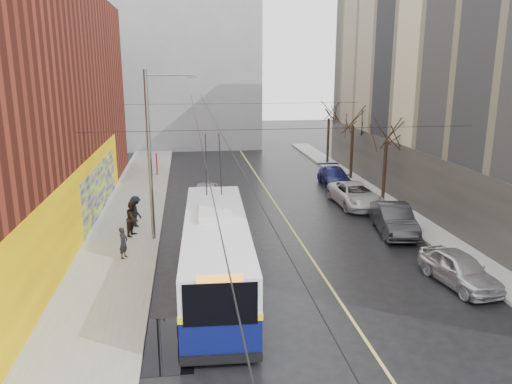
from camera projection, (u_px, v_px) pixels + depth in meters
ground at (314, 325)px, 18.13m from camera, size 140.00×140.00×0.00m
sidewalk_left at (126, 229)px, 28.57m from camera, size 4.00×60.00×0.15m
sidewalk_right at (407, 217)px, 30.84m from camera, size 2.00×60.00×0.15m
lane_line at (282, 214)px, 31.78m from camera, size 0.12×50.00×0.01m
building_far at (170, 67)px, 58.34m from camera, size 20.50×12.10×18.00m
streetlight_pole at (152, 152)px, 25.73m from camera, size 2.65×0.60×9.00m
catenary_wires at (216, 115)px, 30.45m from camera, size 18.00×60.00×0.22m
tree_near at (387, 130)px, 33.49m from camera, size 3.20×3.20×6.40m
tree_mid at (353, 116)px, 40.14m from camera, size 3.20×3.20×6.68m
tree_far at (329, 110)px, 46.89m from camera, size 3.20×3.20×6.57m
puddle at (159, 345)px, 16.82m from camera, size 2.32×3.66×0.01m
pigeons_flying at (226, 100)px, 26.24m from camera, size 1.65×4.18×2.03m
trolleybus at (216, 251)px, 20.86m from camera, size 3.21×12.26×5.76m
parked_car_a at (459, 269)px, 21.28m from camera, size 2.23×4.43×1.45m
parked_car_b at (394, 219)px, 27.93m from camera, size 2.42×5.15×1.63m
parked_car_c at (355, 195)px, 33.41m from camera, size 2.67×5.58×1.53m
parked_car_d at (335, 177)px, 38.98m from camera, size 2.23×5.05×1.44m
following_car at (205, 195)px, 33.42m from camera, size 2.40×4.68×1.52m
pedestrian_a at (123, 243)px, 23.88m from camera, size 0.55×0.65×1.53m
pedestrian_b at (133, 218)px, 27.04m from camera, size 1.01×1.13×1.93m
pedestrian_c at (136, 211)px, 28.62m from camera, size 1.15×1.34×1.80m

